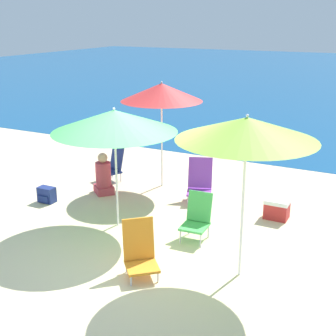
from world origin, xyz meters
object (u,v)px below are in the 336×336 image
(beach_umbrella_green, at_px, (114,121))
(beach_umbrella_red, at_px, (162,92))
(backpack_navy, at_px, (47,195))
(person_seated_near, at_px, (103,177))
(beach_chair_orange, at_px, (140,251))
(beach_chair_navy, at_px, (113,164))
(beach_umbrella_lime, at_px, (247,129))
(cooler_box, at_px, (277,209))
(beach_chair_purple, at_px, (200,181))
(beach_chair_green, at_px, (197,217))

(beach_umbrella_green, bearing_deg, beach_umbrella_red, 96.76)
(beach_umbrella_green, xyz_separation_m, backpack_navy, (-1.81, 0.25, -1.69))
(beach_umbrella_red, relative_size, person_seated_near, 2.60)
(beach_umbrella_red, distance_m, backpack_navy, 3.05)
(beach_chair_orange, xyz_separation_m, beach_chair_navy, (-2.53, 3.15, 0.03))
(beach_umbrella_lime, height_order, person_seated_near, beach_umbrella_lime)
(beach_umbrella_red, bearing_deg, beach_chair_navy, -171.29)
(beach_umbrella_lime, relative_size, cooler_box, 5.39)
(beach_umbrella_green, bearing_deg, beach_chair_purple, 65.40)
(beach_umbrella_lime, bearing_deg, beach_umbrella_green, 165.53)
(beach_umbrella_lime, relative_size, beach_umbrella_green, 1.10)
(beach_chair_orange, bearing_deg, cooler_box, 24.35)
(person_seated_near, xyz_separation_m, cooler_box, (3.48, 0.36, -0.17))
(beach_chair_orange, height_order, beach_chair_green, beach_chair_orange)
(beach_chair_orange, relative_size, beach_chair_green, 1.04)
(beach_umbrella_lime, bearing_deg, beach_chair_navy, 145.89)
(cooler_box, bearing_deg, backpack_navy, -163.05)
(cooler_box, bearing_deg, beach_chair_green, -125.07)
(person_seated_near, distance_m, backpack_navy, 1.18)
(beach_chair_purple, height_order, beach_chair_green, beach_chair_purple)
(beach_chair_purple, height_order, cooler_box, beach_chair_purple)
(beach_umbrella_red, distance_m, person_seated_near, 2.08)
(beach_chair_purple, xyz_separation_m, backpack_navy, (-2.60, -1.48, -0.23))
(beach_chair_green, bearing_deg, person_seated_near, 154.61)
(backpack_navy, bearing_deg, beach_chair_navy, 75.30)
(beach_umbrella_green, height_order, beach_chair_green, beach_umbrella_green)
(beach_chair_green, bearing_deg, beach_chair_navy, 143.78)
(person_seated_near, height_order, backpack_navy, person_seated_near)
(backpack_navy, bearing_deg, beach_umbrella_red, 50.01)
(beach_chair_purple, distance_m, beach_chair_navy, 2.17)
(beach_umbrella_lime, height_order, beach_chair_orange, beach_umbrella_lime)
(beach_umbrella_red, height_order, cooler_box, beach_umbrella_red)
(beach_chair_purple, distance_m, cooler_box, 1.61)
(beach_umbrella_green, distance_m, person_seated_near, 2.18)
(beach_chair_purple, xyz_separation_m, beach_chair_navy, (-2.16, 0.21, -0.01))
(beach_umbrella_lime, xyz_separation_m, beach_chair_orange, (-1.26, -0.59, -1.75))
(beach_chair_green, xyz_separation_m, cooler_box, (0.96, 1.36, -0.19))
(beach_umbrella_red, height_order, person_seated_near, beach_umbrella_red)
(beach_umbrella_red, xyz_separation_m, person_seated_near, (-0.85, -0.95, -1.65))
(beach_umbrella_red, bearing_deg, beach_umbrella_green, -83.24)
(beach_chair_navy, distance_m, person_seated_near, 0.82)
(beach_chair_navy, distance_m, cooler_box, 3.78)
(beach_umbrella_lime, distance_m, beach_chair_orange, 2.23)
(beach_umbrella_lime, bearing_deg, cooler_box, 91.04)
(beach_chair_navy, bearing_deg, beach_chair_orange, -26.38)
(person_seated_near, distance_m, cooler_box, 3.50)
(beach_chair_green, bearing_deg, cooler_box, 51.19)
(beach_chair_purple, xyz_separation_m, beach_chair_orange, (0.37, -2.94, -0.04))
(beach_chair_purple, height_order, beach_chair_navy, beach_chair_purple)
(beach_umbrella_lime, bearing_deg, person_seated_near, 153.03)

